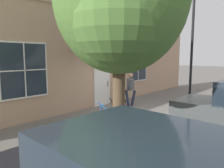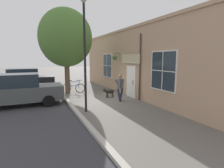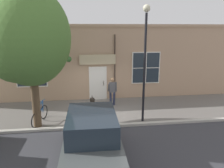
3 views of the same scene
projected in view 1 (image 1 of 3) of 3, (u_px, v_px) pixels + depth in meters
ground_plane at (135, 113)px, 9.43m from camera, size 90.00×90.00×0.00m
storefront_facade at (97, 59)px, 10.66m from camera, size 0.95×18.00×4.63m
pedestrian_walking at (130, 86)px, 10.62m from camera, size 0.54×0.55×1.64m
dog_on_leash at (118, 102)px, 9.67m from camera, size 1.02×0.31×0.64m
street_tree_by_curb at (119, 1)px, 5.72m from camera, size 3.76×3.39×6.11m
leaning_bicycle at (110, 125)px, 6.58m from camera, size 1.70×0.47×1.00m
street_lamp at (193, 33)px, 9.52m from camera, size 0.32×0.32×5.38m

